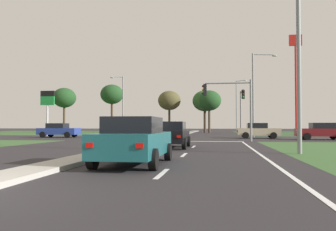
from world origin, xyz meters
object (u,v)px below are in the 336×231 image
car_blue_near (58,130)px  street_lamp_third (122,102)px  treeline_fifth (205,101)px  street_lamp_fourth (237,103)px  traffic_signal_near_right (232,99)px  treeline_near (64,98)px  fastfood_pole_sign (296,63)px  treeline_third (169,101)px  street_lamp_near (300,54)px  car_teal_fourth (134,140)px  fuel_price_totem (48,103)px  car_beige_second (258,131)px  street_lamp_second (255,90)px  car_maroon_fifth (321,131)px  pedestrian_at_median (177,126)px  treeline_fourth (209,101)px  car_black_third (172,134)px  traffic_signal_far_right (242,104)px  treeline_second (112,95)px

car_blue_near → street_lamp_third: bearing=166.7°
treeline_fifth → street_lamp_fourth: bearing=62.2°
traffic_signal_near_right → treeline_near: 41.60m
fastfood_pole_sign → treeline_third: size_ratio=1.90×
street_lamp_fourth → street_lamp_near: bearing=-90.1°
car_blue_near → car_teal_fourth: car_teal_fourth is taller
traffic_signal_near_right → street_lamp_third: (-14.92, 20.05, 1.25)m
car_teal_fourth → street_lamp_fourth: street_lamp_fourth is taller
traffic_signal_near_right → fuel_price_totem: size_ratio=0.89×
car_beige_second → street_lamp_second: bearing=-179.8°
car_beige_second → car_teal_fourth: (-6.70, -24.62, 0.02)m
car_beige_second → car_maroon_fifth: same height
car_blue_near → pedestrian_at_median: 14.48m
car_blue_near → treeline_fourth: bearing=149.3°
car_maroon_fifth → street_lamp_fourth: size_ratio=0.41×
car_maroon_fifth → car_black_third: bearing=138.0°
car_beige_second → street_lamp_second: size_ratio=0.47×
car_teal_fourth → fastfood_pole_sign: 44.78m
pedestrian_at_median → treeline_third: (-3.69, 19.54, 4.61)m
fastfood_pole_sign → traffic_signal_far_right: bearing=-124.4°
car_beige_second → street_lamp_second: 4.90m
car_teal_fourth → fastfood_pole_sign: bearing=71.5°
car_blue_near → car_black_third: (14.32, -15.30, -0.00)m
car_black_third → pedestrian_at_median: size_ratio=2.42×
street_lamp_near → pedestrian_at_median: street_lamp_near is taller
car_blue_near → street_lamp_fourth: 44.21m
street_lamp_near → treeline_fifth: 46.11m
pedestrian_at_median → treeline_second: (-13.65, 16.50, 5.60)m
car_beige_second → street_lamp_second: (-0.01, 2.34, 4.31)m
fastfood_pole_sign → fuel_price_totem: 35.03m
car_blue_near → treeline_third: bearing=163.9°
car_black_third → fuel_price_totem: size_ratio=0.75×
car_maroon_fifth → street_lamp_near: 18.10m
street_lamp_near → street_lamp_third: 36.84m
car_black_third → street_lamp_near: size_ratio=0.53×
traffic_signal_far_right → treeline_fifth: (-5.03, 21.82, 1.89)m
treeline_fifth → traffic_signal_far_right: bearing=-77.0°
traffic_signal_near_right → treeline_fourth: bearing=94.8°
treeline_third → treeline_fifth: (6.53, -1.25, -0.23)m
car_maroon_fifth → treeline_near: 45.01m
street_lamp_third → treeline_fifth: size_ratio=1.12×
car_maroon_fifth → fuel_price_totem: (-30.49, 7.92, 3.34)m
car_black_third → pedestrian_at_median: bearing=96.2°
fuel_price_totem → fastfood_pole_sign: bearing=19.7°
street_lamp_third → street_lamp_fourth: street_lamp_fourth is taller
car_maroon_fifth → street_lamp_second: 8.43m
street_lamp_near → fastfood_pole_sign: bearing=78.4°
street_lamp_near → treeline_near: street_lamp_near is taller
pedestrian_at_median → car_blue_near: bearing=-126.5°
fuel_price_totem → treeline_near: size_ratio=0.71×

